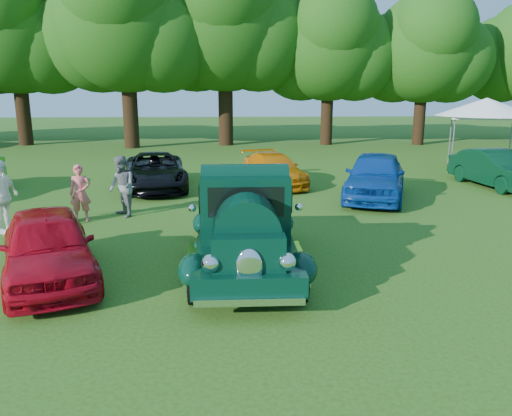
{
  "coord_description": "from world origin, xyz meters",
  "views": [
    {
      "loc": [
        0.45,
        -9.61,
        3.74
      ],
      "look_at": [
        1.0,
        1.39,
        1.1
      ],
      "focal_mm": 35.0,
      "sensor_mm": 36.0,
      "label": 1
    }
  ],
  "objects_px": {
    "canopy_tent": "(486,108)",
    "back_car_black": "(155,171)",
    "back_car_green": "(497,169)",
    "spectator_pink": "(80,193)",
    "red_convertible": "(48,246)",
    "spectator_grey": "(122,187)",
    "back_car_blue": "(375,176)",
    "spectator_white": "(2,197)",
    "hero_pickup": "(245,227)",
    "back_car_orange": "(273,170)"
  },
  "relations": [
    {
      "from": "back_car_orange",
      "to": "back_car_blue",
      "type": "relative_size",
      "value": 0.89
    },
    {
      "from": "canopy_tent",
      "to": "back_car_black",
      "type": "bearing_deg",
      "value": -165.5
    },
    {
      "from": "back_car_orange",
      "to": "spectator_grey",
      "type": "bearing_deg",
      "value": -150.45
    },
    {
      "from": "hero_pickup",
      "to": "spectator_white",
      "type": "bearing_deg",
      "value": 154.65
    },
    {
      "from": "back_car_orange",
      "to": "spectator_white",
      "type": "height_order",
      "value": "spectator_white"
    },
    {
      "from": "spectator_pink",
      "to": "back_car_blue",
      "type": "bearing_deg",
      "value": 5.84
    },
    {
      "from": "canopy_tent",
      "to": "back_car_orange",
      "type": "bearing_deg",
      "value": -162.1
    },
    {
      "from": "spectator_grey",
      "to": "back_car_orange",
      "type": "bearing_deg",
      "value": 100.47
    },
    {
      "from": "red_convertible",
      "to": "spectator_grey",
      "type": "relative_size",
      "value": 2.28
    },
    {
      "from": "spectator_pink",
      "to": "canopy_tent",
      "type": "height_order",
      "value": "canopy_tent"
    },
    {
      "from": "back_car_black",
      "to": "back_car_blue",
      "type": "relative_size",
      "value": 1.03
    },
    {
      "from": "red_convertible",
      "to": "back_car_black",
      "type": "bearing_deg",
      "value": 63.53
    },
    {
      "from": "red_convertible",
      "to": "spectator_grey",
      "type": "xyz_separation_m",
      "value": [
        0.4,
        5.09,
        0.2
      ]
    },
    {
      "from": "back_car_blue",
      "to": "back_car_green",
      "type": "xyz_separation_m",
      "value": [
        5.32,
        1.86,
        -0.09
      ]
    },
    {
      "from": "spectator_pink",
      "to": "canopy_tent",
      "type": "relative_size",
      "value": 0.29
    },
    {
      "from": "back_car_orange",
      "to": "spectator_grey",
      "type": "distance_m",
      "value": 6.89
    },
    {
      "from": "back_car_green",
      "to": "spectator_white",
      "type": "distance_m",
      "value": 17.24
    },
    {
      "from": "back_car_green",
      "to": "spectator_white",
      "type": "bearing_deg",
      "value": -170.07
    },
    {
      "from": "back_car_black",
      "to": "spectator_white",
      "type": "distance_m",
      "value": 6.67
    },
    {
      "from": "hero_pickup",
      "to": "back_car_orange",
      "type": "xyz_separation_m",
      "value": [
        1.4,
        9.4,
        -0.28
      ]
    },
    {
      "from": "back_car_orange",
      "to": "canopy_tent",
      "type": "bearing_deg",
      "value": 3.11
    },
    {
      "from": "hero_pickup",
      "to": "spectator_white",
      "type": "height_order",
      "value": "hero_pickup"
    },
    {
      "from": "hero_pickup",
      "to": "spectator_pink",
      "type": "xyz_separation_m",
      "value": [
        -4.62,
        4.15,
        -0.08
      ]
    },
    {
      "from": "back_car_blue",
      "to": "back_car_orange",
      "type": "bearing_deg",
      "value": 159.73
    },
    {
      "from": "red_convertible",
      "to": "spectator_white",
      "type": "relative_size",
      "value": 2.14
    },
    {
      "from": "back_car_orange",
      "to": "back_car_green",
      "type": "relative_size",
      "value": 0.97
    },
    {
      "from": "spectator_grey",
      "to": "back_car_blue",
      "type": "bearing_deg",
      "value": 70.18
    },
    {
      "from": "back_car_orange",
      "to": "canopy_tent",
      "type": "xyz_separation_m",
      "value": [
        10.08,
        3.25,
        2.28
      ]
    },
    {
      "from": "hero_pickup",
      "to": "back_car_black",
      "type": "relative_size",
      "value": 1.09
    },
    {
      "from": "back_car_orange",
      "to": "spectator_grey",
      "type": "height_order",
      "value": "spectator_grey"
    },
    {
      "from": "back_car_green",
      "to": "back_car_black",
      "type": "bearing_deg",
      "value": 169.7
    },
    {
      "from": "hero_pickup",
      "to": "red_convertible",
      "type": "relative_size",
      "value": 1.28
    },
    {
      "from": "spectator_pink",
      "to": "red_convertible",
      "type": "bearing_deg",
      "value": -90.71
    },
    {
      "from": "canopy_tent",
      "to": "spectator_white",
      "type": "bearing_deg",
      "value": -151.47
    },
    {
      "from": "back_car_blue",
      "to": "back_car_green",
      "type": "height_order",
      "value": "back_car_blue"
    },
    {
      "from": "back_car_black",
      "to": "back_car_green",
      "type": "height_order",
      "value": "back_car_green"
    },
    {
      "from": "spectator_white",
      "to": "canopy_tent",
      "type": "distance_m",
      "value": 20.33
    },
    {
      "from": "back_car_orange",
      "to": "spectator_white",
      "type": "bearing_deg",
      "value": -155.01
    },
    {
      "from": "back_car_orange",
      "to": "spectator_pink",
      "type": "xyz_separation_m",
      "value": [
        -6.02,
        -5.26,
        0.2
      ]
    },
    {
      "from": "canopy_tent",
      "to": "spectator_pink",
      "type": "bearing_deg",
      "value": -152.13
    },
    {
      "from": "spectator_grey",
      "to": "red_convertible",
      "type": "bearing_deg",
      "value": -38.37
    },
    {
      "from": "back_car_blue",
      "to": "spectator_grey",
      "type": "bearing_deg",
      "value": -146.37
    },
    {
      "from": "back_car_blue",
      "to": "canopy_tent",
      "type": "bearing_deg",
      "value": 61.13
    },
    {
      "from": "spectator_grey",
      "to": "spectator_white",
      "type": "height_order",
      "value": "spectator_white"
    },
    {
      "from": "canopy_tent",
      "to": "back_car_blue",
      "type": "bearing_deg",
      "value": -138.46
    },
    {
      "from": "back_car_green",
      "to": "canopy_tent",
      "type": "distance_m",
      "value": 4.9
    },
    {
      "from": "hero_pickup",
      "to": "spectator_pink",
      "type": "relative_size",
      "value": 3.23
    },
    {
      "from": "hero_pickup",
      "to": "back_car_orange",
      "type": "height_order",
      "value": "hero_pickup"
    },
    {
      "from": "spectator_pink",
      "to": "spectator_grey",
      "type": "xyz_separation_m",
      "value": [
        1.09,
        0.45,
        0.09
      ]
    },
    {
      "from": "back_car_black",
      "to": "spectator_white",
      "type": "relative_size",
      "value": 2.51
    }
  ]
}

